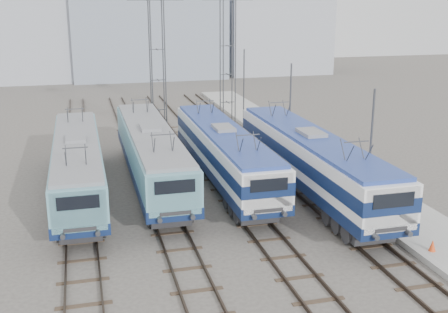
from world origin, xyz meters
The scene contains 15 objects.
ground centered at (0.00, 0.00, 0.00)m, with size 160.00×160.00×0.00m, color #514C47.
platform centered at (10.20, 8.00, 0.15)m, with size 4.00×70.00×0.30m, color #9E9E99.
locomotive_far_left centered at (-6.75, 8.61, 2.16)m, with size 2.74×17.29×3.25m.
locomotive_center_left centered at (-2.25, 9.72, 2.25)m, with size 2.86×18.06×3.40m.
locomotive_center_right centered at (2.25, 8.86, 2.26)m, with size 2.79×17.65×3.32m.
locomotive_far_right centered at (6.75, 5.54, 2.37)m, with size 2.94×18.58×3.49m.
catenary_tower_west centered at (0.00, 22.00, 6.64)m, with size 4.50×1.20×12.00m.
catenary_tower_east centered at (6.50, 24.00, 6.64)m, with size 4.50×1.20×12.00m.
mast_front centered at (8.60, 2.00, 3.50)m, with size 0.12×0.12×7.00m, color #3F4247.
mast_mid centered at (8.60, 14.00, 3.50)m, with size 0.12×0.12×7.00m, color #3F4247.
mast_rear centered at (8.60, 26.00, 3.50)m, with size 0.12×0.12×7.00m, color #3F4247.
safety_cone centered at (8.93, -3.63, 0.57)m, with size 0.33×0.33×0.54m, color #E8491A.
building_west centered at (-14.00, 62.00, 7.00)m, with size 18.00×12.00×14.00m, color #9EA3AF.
building_center centered at (4.00, 62.00, 9.00)m, with size 22.00×14.00×18.00m, color gray.
building_east centered at (24.00, 62.00, 6.00)m, with size 16.00×12.00×12.00m, color #9EA3AF.
Camera 1 is at (-6.33, -24.19, 11.59)m, focal length 45.00 mm.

